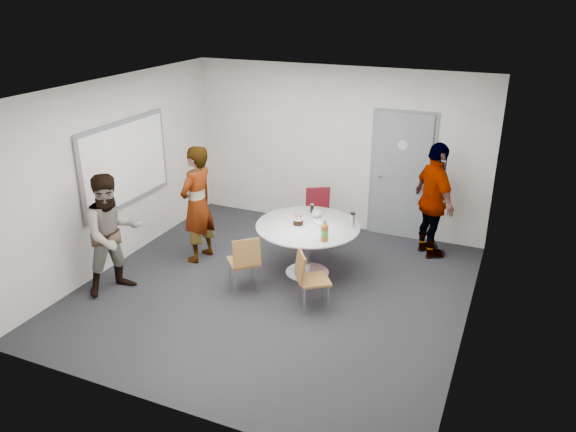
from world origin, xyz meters
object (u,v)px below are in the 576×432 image
at_px(chair_far, 319,209).
at_px(chair_near_right, 308,275).
at_px(person_main, 197,204).
at_px(table, 309,232).
at_px(person_left, 113,234).
at_px(door, 401,176).
at_px(person_right, 434,201).
at_px(chair_near_left, 245,259).
at_px(whiteboard, 126,163).

bearing_deg(chair_far, chair_near_right, 77.44).
distance_m(chair_far, person_main, 2.00).
xyz_separation_m(table, person_left, (-2.20, -1.44, 0.17)).
height_order(door, person_left, door).
relative_size(table, chair_far, 1.70).
distance_m(door, person_right, 0.84).
relative_size(chair_near_right, person_main, 0.45).
relative_size(door, chair_far, 2.48).
relative_size(door, person_main, 1.21).
bearing_deg(chair_far, chair_near_left, 52.37).
relative_size(chair_near_right, person_right, 0.45).
bearing_deg(person_main, chair_near_left, 67.12).
relative_size(chair_near_left, chair_near_right, 1.02).
bearing_deg(person_main, door, 135.64).
height_order(chair_near_left, chair_near_right, chair_near_left).
bearing_deg(chair_far, whiteboard, 4.63).
height_order(door, chair_near_right, door).
xyz_separation_m(door, whiteboard, (-3.56, -2.28, 0.42)).
xyz_separation_m(chair_near_right, person_main, (-2.02, 0.69, 0.40)).
distance_m(table, person_left, 2.64).
distance_m(whiteboard, chair_far, 3.06).
bearing_deg(person_left, chair_near_left, -40.14).
xyz_separation_m(door, chair_near_left, (-1.44, -2.67, -0.53)).
height_order(door, table, door).
bearing_deg(chair_near_right, person_left, -111.93).
bearing_deg(table, whiteboard, -171.05).
xyz_separation_m(whiteboard, chair_far, (2.41, 1.64, -0.93)).
distance_m(whiteboard, person_right, 4.57).
bearing_deg(table, person_left, -146.78).
distance_m(whiteboard, chair_near_right, 3.23).
height_order(whiteboard, person_right, whiteboard).
bearing_deg(whiteboard, door, 32.66).
bearing_deg(door, person_main, -141.16).
xyz_separation_m(whiteboard, table, (2.71, 0.43, -0.80)).
bearing_deg(person_right, chair_far, 56.32).
xyz_separation_m(whiteboard, person_left, (0.51, -1.02, -0.63)).
bearing_deg(chair_near_right, person_right, 118.24).
bearing_deg(chair_far, person_left, 24.84).
height_order(door, whiteboard, door).
bearing_deg(door, table, -114.53).
distance_m(chair_near_left, chair_near_right, 0.93).
height_order(table, chair_far, table).
bearing_deg(person_left, chair_far, -7.08).
height_order(person_left, person_right, person_right).
xyz_separation_m(table, chair_near_right, (0.34, -0.88, -0.17)).
height_order(chair_far, person_main, person_main).
height_order(door, chair_near_left, door).
relative_size(chair_near_left, person_left, 0.49).
relative_size(door, person_left, 1.29).
distance_m(chair_near_right, person_right, 2.51).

